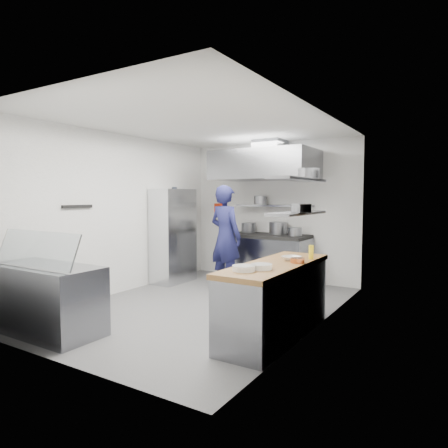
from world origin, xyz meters
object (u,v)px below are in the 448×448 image
Objects in this scene: wire_rack at (173,236)px; display_case at (47,299)px; chef at (226,237)px; gas_range at (268,260)px.

display_case is at bearing -80.47° from wire_rack.
display_case is at bearing 91.01° from chef.
chef is 3.37m from display_case.
gas_range is at bearing 74.98° from display_case.
chef reaches higher than display_case.
wire_rack is 1.23× the size of display_case.
wire_rack is (-1.63, -0.94, 0.48)m from gas_range.
display_case is at bearing -105.02° from gas_range.
wire_rack is at bearing 99.53° from display_case.
gas_range is 0.86× the size of wire_rack.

